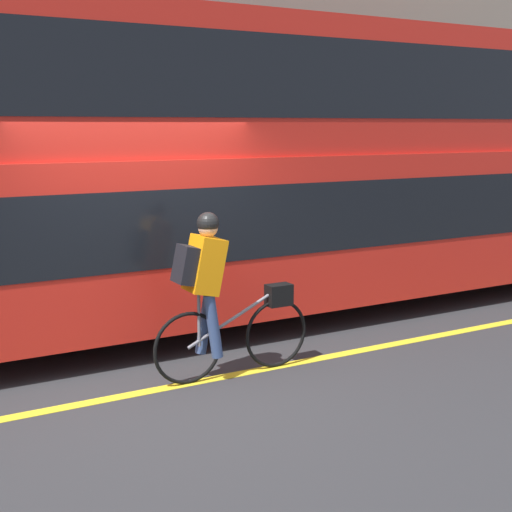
# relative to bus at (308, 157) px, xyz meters

# --- Properties ---
(ground_plane) EXTENTS (80.00, 80.00, 0.00)m
(ground_plane) POSITION_rel_bus_xyz_m (-2.85, -1.81, -2.05)
(ground_plane) COLOR #2D2D30
(road_center_line) EXTENTS (50.00, 0.14, 0.01)m
(road_center_line) POSITION_rel_bus_xyz_m (-2.85, -1.95, -2.05)
(road_center_line) COLOR yellow
(road_center_line) RESTS_ON ground_plane
(sidewalk_curb) EXTENTS (60.00, 1.79, 0.16)m
(sidewalk_curb) POSITION_rel_bus_xyz_m (-2.85, 2.79, -1.97)
(sidewalk_curb) COLOR gray
(sidewalk_curb) RESTS_ON ground_plane
(bus) EXTENTS (10.74, 2.58, 3.70)m
(bus) POSITION_rel_bus_xyz_m (0.00, 0.00, 0.00)
(bus) COLOR black
(bus) RESTS_ON ground_plane
(cyclist_on_bike) EXTENTS (1.71, 0.32, 1.66)m
(cyclist_on_bike) POSITION_rel_bus_xyz_m (-2.33, -1.95, -1.16)
(cyclist_on_bike) COLOR black
(cyclist_on_bike) RESTS_ON ground_plane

